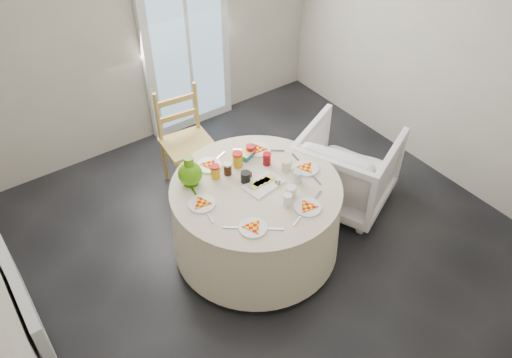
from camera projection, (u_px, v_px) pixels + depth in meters
floor at (265, 237)px, 4.46m from camera, size 4.00×4.00×0.00m
wall_back at (145, 22)px, 4.85m from camera, size 4.00×0.02×2.60m
wall_right at (445, 43)px, 4.49m from camera, size 0.02×4.00×2.60m
glass_door at (186, 38)px, 5.15m from camera, size 1.00×0.08×2.10m
radiator at (25, 302)px, 3.48m from camera, size 0.07×1.00×0.55m
table at (256, 218)px, 4.12m from camera, size 1.39×1.39×0.70m
wooden_chair at (188, 145)px, 4.71m from camera, size 0.49×0.47×1.01m
armchair at (347, 167)px, 4.59m from camera, size 1.03×1.06×0.84m
place_settings at (256, 182)px, 3.86m from camera, size 1.45×1.45×0.02m
jar_cluster at (240, 162)px, 3.96m from camera, size 0.54×0.37×0.14m
butter_tub at (246, 151)px, 4.13m from camera, size 0.17×0.14×0.06m
green_pitcher at (190, 169)px, 3.82m from camera, size 0.25×0.25×0.25m
cheese_platter at (264, 181)px, 3.87m from camera, size 0.33×0.24×0.04m
mugs_glasses at (273, 173)px, 3.88m from camera, size 0.77×0.77×0.11m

